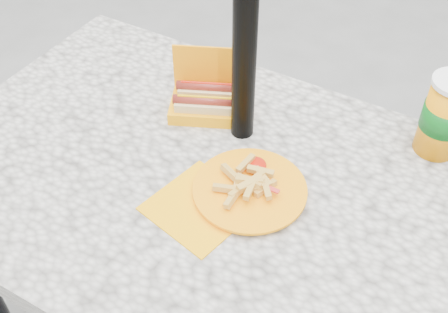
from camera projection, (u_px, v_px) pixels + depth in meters
The scene contains 4 objects.
picnic_table at pixel (206, 210), 1.23m from camera, with size 1.20×0.80×0.75m.
hotdog_box at pixel (208, 100), 1.29m from camera, with size 0.20×0.18×0.14m.
fries_plate at pixel (246, 189), 1.12m from camera, with size 0.29×0.30×0.05m.
soda_cup at pixel (445, 116), 1.16m from camera, with size 0.10×0.10×0.18m.
Camera 1 is at (0.43, -0.67, 1.59)m, focal length 45.00 mm.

